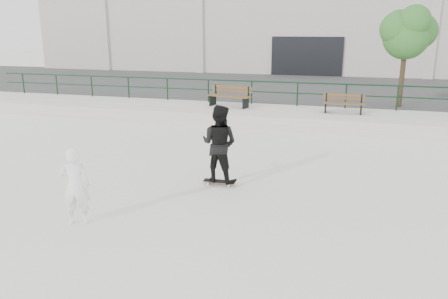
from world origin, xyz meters
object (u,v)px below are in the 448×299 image
(bench_right, at_px, (343,104))
(skateboard, at_px, (219,182))
(tree, at_px, (408,31))
(seated_skater, at_px, (75,186))
(standing_skater, at_px, (219,144))
(bench_left, at_px, (230,96))

(bench_right, relative_size, skateboard, 2.06)
(tree, distance_m, skateboard, 11.83)
(seated_skater, bearing_deg, tree, -140.36)
(skateboard, bearing_deg, tree, 62.73)
(standing_skater, bearing_deg, skateboard, 79.06)
(skateboard, xyz_separation_m, standing_skater, (0.00, 0.00, 0.96))
(tree, bearing_deg, seated_skater, -118.19)
(seated_skater, bearing_deg, bench_left, -112.25)
(tree, relative_size, standing_skater, 2.21)
(bench_right, xyz_separation_m, skateboard, (-2.69, -7.92, -0.79))
(tree, height_order, skateboard, tree)
(standing_skater, bearing_deg, bench_left, -66.58)
(tree, distance_m, seated_skater, 15.06)
(bench_left, relative_size, standing_skater, 1.05)
(standing_skater, bearing_deg, tree, -106.54)
(standing_skater, relative_size, seated_skater, 1.22)
(tree, bearing_deg, bench_left, -163.83)
(tree, relative_size, skateboard, 5.28)
(tree, height_order, seated_skater, tree)
(bench_right, bearing_deg, seated_skater, -114.26)
(standing_skater, xyz_separation_m, seated_skater, (-2.01, -2.90, -0.26))
(bench_left, distance_m, skateboard, 8.40)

